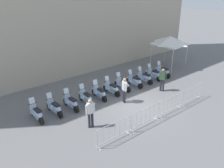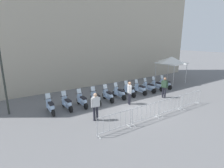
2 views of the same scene
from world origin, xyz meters
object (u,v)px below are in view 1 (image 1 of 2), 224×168
(motorcycle_0, at_px, (37,113))
(motorcycle_7, at_px, (135,81))
(motorcycle_5, at_px, (112,88))
(motorcycle_6, at_px, (123,84))
(barrier_segment_0, at_px, (114,132))
(motorcycle_2, at_px, (71,103))
(officer_by_barriers, at_px, (163,79))
(motorcycle_3, at_px, (86,98))
(motorcycle_1, at_px, (55,108))
(motorcycle_8, at_px, (145,78))
(canopy_tent, at_px, (170,41))
(barrier_segment_3, at_px, (192,94))
(motorcycle_10, at_px, (163,71))
(officer_near_row_end, at_px, (90,112))
(motorcycle_4, at_px, (100,93))
(motorcycle_9, at_px, (154,74))
(barrier_segment_2, at_px, (171,105))
(officer_mid_plaza, at_px, (124,89))
(barrier_segment_1, at_px, (145,117))

(motorcycle_0, relative_size, motorcycle_7, 1.00)
(motorcycle_5, distance_m, motorcycle_6, 1.11)
(barrier_segment_0, bearing_deg, motorcycle_2, 85.30)
(officer_by_barriers, bearing_deg, motorcycle_3, 157.15)
(motorcycle_1, relative_size, motorcycle_8, 1.00)
(officer_by_barriers, distance_m, canopy_tent, 5.83)
(barrier_segment_0, xyz_separation_m, barrier_segment_3, (6.73, -0.48, 0.00))
(motorcycle_10, relative_size, officer_near_row_end, 1.00)
(motorcycle_4, xyz_separation_m, motorcycle_5, (1.12, -0.04, 0.00))
(motorcycle_7, relative_size, officer_by_barriers, 1.00)
(motorcycle_1, distance_m, motorcycle_9, 8.88)
(motorcycle_3, height_order, barrier_segment_2, motorcycle_3)
(barrier_segment_2, bearing_deg, barrier_segment_3, -4.12)
(officer_mid_plaza, bearing_deg, motorcycle_2, 151.65)
(motorcycle_6, xyz_separation_m, officer_by_barriers, (1.93, -2.09, 0.53))
(officer_mid_plaza, bearing_deg, officer_by_barriers, -11.39)
(motorcycle_1, xyz_separation_m, officer_mid_plaza, (4.15, -1.79, 0.53))
(barrier_segment_3, bearing_deg, officer_mid_plaza, 137.64)
(motorcycle_2, relative_size, officer_by_barriers, 1.00)
(barrier_segment_2, bearing_deg, canopy_tent, 35.16)
(motorcycle_1, height_order, motorcycle_10, same)
(motorcycle_7, bearing_deg, motorcycle_9, -2.76)
(motorcycle_6, xyz_separation_m, canopy_tent, (6.81, 0.71, 2.06))
(motorcycle_8, xyz_separation_m, officer_mid_plaza, (-3.60, -1.17, 0.53))
(motorcycle_2, xyz_separation_m, barrier_segment_3, (6.38, -4.68, 0.07))
(motorcycle_5, height_order, officer_near_row_end, officer_near_row_end)
(motorcycle_10, distance_m, canopy_tent, 3.37)
(motorcycle_3, bearing_deg, canopy_tent, 3.27)
(motorcycle_4, xyz_separation_m, canopy_tent, (9.04, 0.65, 2.06))
(motorcycle_10, xyz_separation_m, officer_near_row_end, (-9.27, -1.76, 0.53))
(barrier_segment_2, xyz_separation_m, barrier_segment_3, (2.24, -0.16, 0.00))
(barrier_segment_1, bearing_deg, officer_mid_plaza, 66.92)
(motorcycle_0, distance_m, motorcycle_5, 5.56)
(motorcycle_4, relative_size, motorcycle_9, 1.00)
(motorcycle_4, xyz_separation_m, barrier_segment_0, (-2.55, -4.03, 0.07))
(officer_near_row_end, relative_size, officer_mid_plaza, 1.00)
(officer_by_barriers, bearing_deg, motorcycle_2, 160.02)
(barrier_segment_2, height_order, officer_mid_plaza, officer_mid_plaza)
(barrier_segment_3, bearing_deg, barrier_segment_2, 175.88)
(motorcycle_6, bearing_deg, motorcycle_3, 177.69)
(motorcycle_9, xyz_separation_m, barrier_segment_1, (-5.86, -3.82, 0.07))
(motorcycle_1, xyz_separation_m, motorcycle_8, (7.75, -0.63, 0.00))
(motorcycle_8, height_order, barrier_segment_3, motorcycle_8)
(motorcycle_3, distance_m, officer_mid_plaza, 2.55)
(motorcycle_0, distance_m, canopy_tent, 13.62)
(barrier_segment_2, bearing_deg, motorcycle_6, 86.09)
(motorcycle_8, bearing_deg, motorcycle_6, 173.50)
(motorcycle_9, bearing_deg, barrier_segment_3, -108.31)
(motorcycle_1, bearing_deg, motorcycle_6, -3.86)
(motorcycle_0, bearing_deg, motorcycle_3, -6.05)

